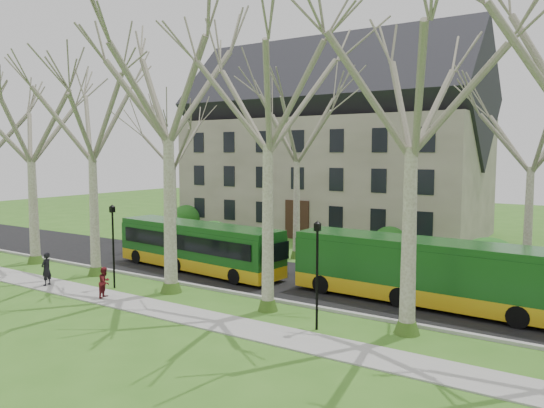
{
  "coord_description": "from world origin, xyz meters",
  "views": [
    {
      "loc": [
        15.76,
        -19.32,
        7.07
      ],
      "look_at": [
        1.26,
        3.0,
        4.49
      ],
      "focal_mm": 35.0,
      "sensor_mm": 36.0,
      "label": 1
    }
  ],
  "objects_px": {
    "bus_lead": "(198,246)",
    "bus_follow": "(423,271)",
    "pedestrian_a": "(46,269)",
    "pedestrian_b": "(105,282)"
  },
  "relations": [
    {
      "from": "bus_lead",
      "to": "bus_follow",
      "type": "bearing_deg",
      "value": 7.75
    },
    {
      "from": "pedestrian_a",
      "to": "pedestrian_b",
      "type": "relative_size",
      "value": 1.17
    },
    {
      "from": "bus_follow",
      "to": "pedestrian_a",
      "type": "height_order",
      "value": "bus_follow"
    },
    {
      "from": "bus_follow",
      "to": "pedestrian_a",
      "type": "relative_size",
      "value": 7.08
    },
    {
      "from": "bus_lead",
      "to": "pedestrian_b",
      "type": "relative_size",
      "value": 7.78
    },
    {
      "from": "pedestrian_b",
      "to": "bus_follow",
      "type": "bearing_deg",
      "value": -81.52
    },
    {
      "from": "bus_lead",
      "to": "pedestrian_b",
      "type": "height_order",
      "value": "bus_lead"
    },
    {
      "from": "bus_lead",
      "to": "pedestrian_b",
      "type": "bearing_deg",
      "value": -82.37
    },
    {
      "from": "pedestrian_a",
      "to": "bus_follow",
      "type": "bearing_deg",
      "value": 94.91
    },
    {
      "from": "bus_follow",
      "to": "pedestrian_a",
      "type": "bearing_deg",
      "value": -154.55
    }
  ]
}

